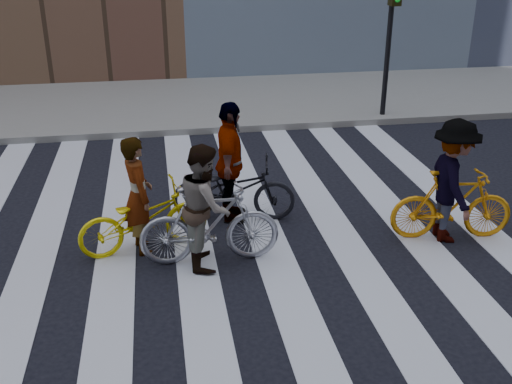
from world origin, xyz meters
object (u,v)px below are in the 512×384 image
object	(u,v)px
rider_mid	(205,206)
rider_right	(452,181)
bike_dark_rear	(234,190)
rider_left	(138,195)
bike_yellow_right	(452,205)
rider_rear	(230,163)
bike_silver_mid	(209,225)
bike_yellow_left	(144,218)
traffic_signal	(392,24)

from	to	relation	value
rider_mid	rider_right	distance (m)	3.56
bike_dark_rear	rider_left	distance (m)	1.66
rider_mid	rider_right	bearing A→B (deg)	-87.36
rider_right	rider_left	bearing A→B (deg)	92.51
bike_yellow_right	rider_mid	bearing A→B (deg)	99.43
rider_left	rider_rear	size ratio (longest dim) A/B	0.89
bike_dark_rear	rider_mid	world-z (taller)	rider_mid
rider_left	rider_mid	bearing A→B (deg)	-134.99
rider_rear	rider_left	bearing A→B (deg)	128.84
bike_silver_mid	rider_mid	size ratio (longest dim) A/B	1.11
bike_yellow_left	bike_dark_rear	distance (m)	1.58
traffic_signal	bike_yellow_right	world-z (taller)	traffic_signal
rider_mid	rider_rear	xyz separation A→B (m)	(0.50, 1.27, 0.10)
bike_silver_mid	rider_rear	bearing A→B (deg)	-18.66
bike_yellow_left	traffic_signal	bearing A→B (deg)	-60.83
rider_left	rider_mid	distance (m)	1.02
bike_dark_rear	rider_rear	size ratio (longest dim) A/B	1.01
bike_yellow_left	rider_left	world-z (taller)	rider_left
traffic_signal	rider_rear	world-z (taller)	traffic_signal
bike_yellow_right	traffic_signal	bearing A→B (deg)	-3.78
traffic_signal	bike_yellow_left	distance (m)	8.02
rider_rear	rider_mid	bearing A→B (deg)	168.59
bike_silver_mid	rider_left	xyz separation A→B (m)	(-0.93, 0.51, 0.28)
bike_yellow_right	rider_mid	distance (m)	3.62
rider_left	rider_rear	xyz separation A→B (m)	(1.38, 0.76, 0.10)
bike_silver_mid	rider_mid	xyz separation A→B (m)	(-0.05, 0.00, 0.28)
rider_left	rider_rear	distance (m)	1.58
bike_yellow_right	rider_rear	distance (m)	3.34
traffic_signal	rider_rear	size ratio (longest dim) A/B	1.75
rider_mid	rider_rear	distance (m)	1.37
traffic_signal	bike_silver_mid	distance (m)	7.79
bike_silver_mid	rider_right	distance (m)	3.52
bike_yellow_left	bike_yellow_right	size ratio (longest dim) A/B	1.04
traffic_signal	rider_right	size ratio (longest dim) A/B	1.82
rider_mid	rider_rear	size ratio (longest dim) A/B	0.90
bike_yellow_right	rider_right	bearing A→B (deg)	97.77
traffic_signal	rider_right	xyz separation A→B (m)	(-1.24, -5.84, -1.37)
rider_rear	rider_right	bearing A→B (deg)	-100.71
rider_mid	bike_yellow_right	bearing A→B (deg)	-87.38
rider_left	bike_dark_rear	bearing A→B (deg)	-76.96
rider_right	traffic_signal	bearing A→B (deg)	-4.25
bike_silver_mid	bike_dark_rear	bearing A→B (deg)	-20.63
bike_yellow_left	rider_mid	distance (m)	1.04
traffic_signal	bike_yellow_right	distance (m)	6.21
bike_yellow_right	rider_mid	size ratio (longest dim) A/B	1.05
bike_yellow_right	rider_left	size ratio (longest dim) A/B	1.05
bike_silver_mid	rider_right	xyz separation A→B (m)	(3.51, 0.10, 0.34)
rider_rear	bike_dark_rear	bearing A→B (deg)	-79.83
bike_yellow_left	rider_rear	distance (m)	1.60
bike_yellow_right	rider_rear	xyz separation A→B (m)	(-3.10, 1.17, 0.41)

